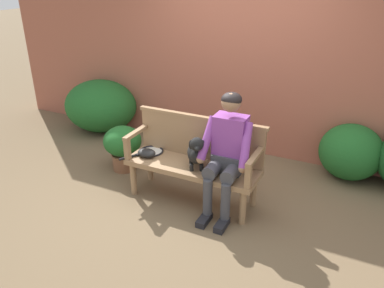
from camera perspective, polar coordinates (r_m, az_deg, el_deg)
ground_plane at (r=4.49m, az=0.00°, el=-8.25°), size 40.00×40.00×0.00m
brick_garden_fence at (r=5.44m, az=7.87°, el=12.28°), size 8.00×0.30×2.57m
hedge_bush_mid_right at (r=5.17m, az=22.63°, el=-1.11°), size 0.78×0.72×0.71m
hedge_bush_far_right at (r=6.39m, az=-13.46°, el=5.59°), size 1.18×1.06×0.83m
garden_bench at (r=4.29m, az=0.00°, el=-3.81°), size 1.51×0.49×0.46m
bench_backrest at (r=4.32m, az=1.25°, el=1.14°), size 1.55×0.06×0.50m
bench_armrest_left_end at (r=4.43m, az=-8.84°, el=0.69°), size 0.06×0.49×0.28m
bench_armrest_right_end at (r=3.86m, az=9.01°, el=-3.10°), size 0.06×0.49×0.28m
person_seated at (r=3.98m, az=5.25°, el=-0.88°), size 0.56×0.65×1.33m
dog_on_bench at (r=4.08m, az=0.66°, el=-1.14°), size 0.31×0.40×0.41m
tennis_racket at (r=4.55m, az=-6.39°, el=-1.14°), size 0.42×0.56×0.03m
baseball_glove at (r=4.44m, az=-6.80°, el=-1.33°), size 0.22×0.17×0.09m
potted_plant at (r=5.05m, az=-10.31°, el=-0.11°), size 0.50×0.50×0.60m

